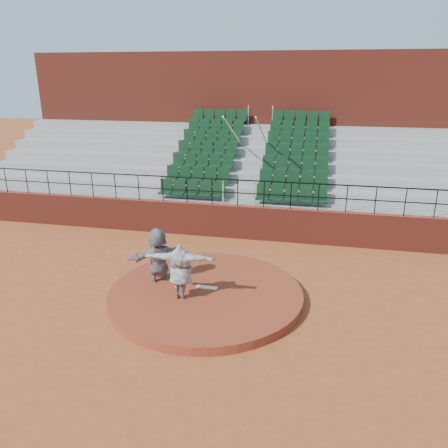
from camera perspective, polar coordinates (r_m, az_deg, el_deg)
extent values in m
plane|color=#9A4922|center=(12.68, -2.38, -9.64)|extent=(90.00, 90.00, 0.00)
cylinder|color=maroon|center=(12.62, -2.39, -9.15)|extent=(5.50, 5.50, 0.25)
cube|color=white|center=(12.69, -2.23, -8.28)|extent=(0.60, 0.15, 0.03)
cube|color=maroon|center=(16.91, 1.76, 0.32)|extent=(24.00, 0.30, 1.30)
cylinder|color=black|center=(16.45, 1.82, 5.77)|extent=(24.00, 0.05, 0.05)
cylinder|color=black|center=(16.57, 1.80, 4.08)|extent=(24.00, 0.04, 0.04)
cylinder|color=black|center=(20.76, -26.61, 5.15)|extent=(0.04, 0.04, 1.00)
cylinder|color=black|center=(20.16, -24.37, 5.11)|extent=(0.04, 0.04, 1.00)
cylinder|color=black|center=(19.59, -21.99, 5.05)|extent=(0.04, 0.04, 1.00)
cylinder|color=black|center=(19.06, -19.47, 4.99)|extent=(0.04, 0.04, 1.00)
cylinder|color=black|center=(18.56, -16.81, 4.91)|extent=(0.04, 0.04, 1.00)
cylinder|color=black|center=(18.11, -14.02, 4.82)|extent=(0.04, 0.04, 1.00)
cylinder|color=black|center=(17.70, -11.09, 4.71)|extent=(0.04, 0.04, 1.00)
cylinder|color=black|center=(17.34, -8.03, 4.58)|extent=(0.04, 0.04, 1.00)
cylinder|color=black|center=(17.03, -4.85, 4.43)|extent=(0.04, 0.04, 1.00)
cylinder|color=black|center=(16.77, -1.57, 4.27)|extent=(0.04, 0.04, 1.00)
cylinder|color=black|center=(16.57, 1.80, 4.08)|extent=(0.04, 0.04, 1.00)
cylinder|color=black|center=(16.43, 5.24, 3.88)|extent=(0.04, 0.04, 1.00)
cylinder|color=black|center=(16.35, 8.73, 3.66)|extent=(0.04, 0.04, 1.00)
cylinder|color=black|center=(16.33, 12.23, 3.42)|extent=(0.04, 0.04, 1.00)
cylinder|color=black|center=(16.38, 15.73, 3.18)|extent=(0.04, 0.04, 1.00)
cylinder|color=black|center=(16.48, 19.19, 2.92)|extent=(0.04, 0.04, 1.00)
cylinder|color=black|center=(16.64, 22.60, 2.66)|extent=(0.04, 0.04, 1.00)
cylinder|color=black|center=(16.86, 25.93, 2.39)|extent=(0.04, 0.04, 1.00)
cube|color=gray|center=(17.45, 2.10, 0.91)|extent=(24.00, 0.85, 1.30)
cube|color=#10321A|center=(17.60, -4.22, 4.47)|extent=(2.75, 0.48, 0.72)
cube|color=#10321A|center=(16.95, 8.75, 3.72)|extent=(2.75, 0.48, 0.72)
cube|color=gray|center=(18.19, 2.57, 2.33)|extent=(24.00, 0.85, 1.70)
cube|color=#10321A|center=(18.30, -3.51, 6.34)|extent=(2.75, 0.48, 0.72)
cube|color=#10321A|center=(17.68, 8.99, 5.69)|extent=(2.75, 0.48, 0.72)
cube|color=gray|center=(18.94, 3.01, 3.64)|extent=(24.00, 0.85, 2.10)
cube|color=#10321A|center=(19.02, -2.85, 8.08)|extent=(2.75, 0.48, 0.72)
cube|color=#10321A|center=(18.42, 9.22, 7.49)|extent=(2.75, 0.48, 0.72)
cube|color=gray|center=(19.70, 3.42, 4.85)|extent=(24.00, 0.85, 2.50)
cube|color=#10321A|center=(19.76, -2.24, 9.68)|extent=(2.75, 0.48, 0.72)
cube|color=#10321A|center=(19.18, 9.43, 9.16)|extent=(2.75, 0.48, 0.72)
cube|color=gray|center=(20.47, 3.79, 5.96)|extent=(24.00, 0.85, 2.90)
cube|color=#10321A|center=(20.51, -1.66, 11.17)|extent=(2.75, 0.48, 0.72)
cube|color=#10321A|center=(19.96, 9.63, 10.69)|extent=(2.75, 0.48, 0.72)
cube|color=gray|center=(21.24, 4.14, 7.00)|extent=(24.00, 0.85, 3.30)
cube|color=#10321A|center=(21.28, -1.12, 12.55)|extent=(2.75, 0.48, 0.72)
cube|color=#10321A|center=(20.75, 9.81, 12.11)|extent=(2.75, 0.48, 0.72)
cube|color=gray|center=(22.03, 4.47, 7.96)|extent=(24.00, 0.85, 3.70)
cube|color=#10321A|center=(22.06, -0.62, 13.83)|extent=(2.75, 0.48, 0.72)
cube|color=#10321A|center=(21.55, 9.98, 13.43)|extent=(2.75, 0.48, 0.72)
cylinder|color=silver|center=(19.38, 1.76, 11.12)|extent=(0.06, 5.97, 2.46)
cylinder|color=silver|center=(19.20, 5.35, 10.97)|extent=(0.06, 5.97, 2.46)
cube|color=maroon|center=(23.66, 5.22, 12.88)|extent=(24.00, 3.00, 7.10)
imported|color=black|center=(11.89, -5.73, -6.16)|extent=(1.98, 0.66, 1.58)
imported|color=black|center=(13.00, -8.59, -4.48)|extent=(1.72, 1.51, 1.88)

